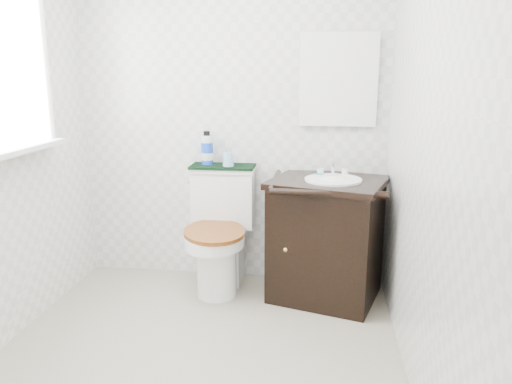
% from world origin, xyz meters
% --- Properties ---
extents(floor, '(2.40, 2.40, 0.00)m').
position_xyz_m(floor, '(0.00, 0.00, 0.00)').
color(floor, '#A59C85').
rests_on(floor, ground).
extents(wall_back, '(2.40, 0.00, 2.40)m').
position_xyz_m(wall_back, '(0.00, 1.20, 1.20)').
color(wall_back, silver).
rests_on(wall_back, ground).
extents(wall_front, '(2.40, 0.00, 2.40)m').
position_xyz_m(wall_front, '(0.00, -1.20, 1.20)').
color(wall_front, silver).
rests_on(wall_front, ground).
extents(wall_right, '(0.00, 2.40, 2.40)m').
position_xyz_m(wall_right, '(1.10, 0.00, 1.20)').
color(wall_right, silver).
rests_on(wall_right, ground).
extents(window, '(0.02, 0.70, 0.90)m').
position_xyz_m(window, '(-1.07, 0.25, 1.55)').
color(window, white).
rests_on(window, wall_left).
extents(mirror, '(0.50, 0.02, 0.60)m').
position_xyz_m(mirror, '(0.74, 1.18, 1.45)').
color(mirror, silver).
rests_on(mirror, wall_back).
extents(toilet, '(0.50, 0.68, 0.85)m').
position_xyz_m(toilet, '(-0.05, 0.97, 0.37)').
color(toilet, white).
rests_on(toilet, floor).
extents(vanity, '(0.85, 0.78, 0.92)m').
position_xyz_m(vanity, '(0.69, 0.90, 0.43)').
color(vanity, black).
rests_on(vanity, floor).
extents(trash_bin, '(0.22, 0.19, 0.28)m').
position_xyz_m(trash_bin, '(-0.05, 0.97, 0.14)').
color(trash_bin, white).
rests_on(trash_bin, floor).
extents(towel, '(0.45, 0.22, 0.02)m').
position_xyz_m(towel, '(-0.05, 1.09, 0.85)').
color(towel, black).
rests_on(towel, toilet).
extents(mouthwash_bottle, '(0.08, 0.08, 0.24)m').
position_xyz_m(mouthwash_bottle, '(-0.17, 1.12, 0.97)').
color(mouthwash_bottle, blue).
rests_on(mouthwash_bottle, towel).
extents(cup, '(0.08, 0.08, 0.10)m').
position_xyz_m(cup, '(-0.00, 1.06, 0.91)').
color(cup, '#80B2D1').
rests_on(cup, towel).
extents(soap_bar, '(0.08, 0.05, 0.02)m').
position_xyz_m(soap_bar, '(0.62, 1.01, 0.83)').
color(soap_bar, '#1B7583').
rests_on(soap_bar, vanity).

